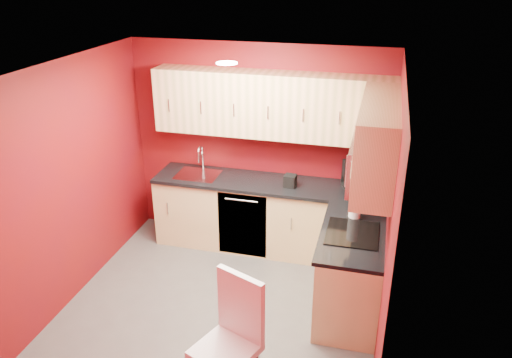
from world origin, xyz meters
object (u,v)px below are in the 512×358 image
at_px(microwave, 371,164).
at_px(paper_towel, 355,205).
at_px(sink, 198,172).
at_px(napkin_holder, 290,181).
at_px(coffee_maker, 352,175).
at_px(dining_chair, 225,345).

relative_size(microwave, paper_towel, 2.69).
distance_m(sink, napkin_holder, 1.18).
distance_m(microwave, coffee_maker, 1.26).
height_order(napkin_holder, dining_chair, dining_chair).
bearing_deg(coffee_maker, microwave, -99.65).
distance_m(microwave, dining_chair, 2.03).
height_order(coffee_maker, paper_towel, coffee_maker).
distance_m(coffee_maker, napkin_holder, 0.72).
bearing_deg(dining_chair, coffee_maker, 95.61).
xyz_separation_m(microwave, coffee_maker, (-0.22, 1.09, -0.59)).
relative_size(microwave, coffee_maker, 2.39).
xyz_separation_m(microwave, dining_chair, (-0.98, -1.40, -1.10)).
bearing_deg(microwave, dining_chair, -124.89).
xyz_separation_m(microwave, sink, (-2.09, 1.00, -0.72)).
distance_m(microwave, sink, 2.43).
bearing_deg(paper_towel, coffee_maker, 96.93).
bearing_deg(coffee_maker, sink, 161.85).
bearing_deg(dining_chair, paper_towel, 86.53).
height_order(microwave, napkin_holder, microwave).
distance_m(coffee_maker, dining_chair, 2.65).
distance_m(napkin_holder, paper_towel, 0.99).
bearing_deg(coffee_maker, napkin_holder, 171.96).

